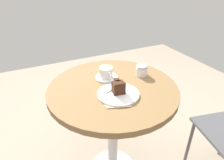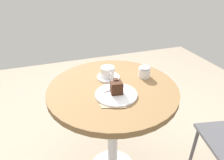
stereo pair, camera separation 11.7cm
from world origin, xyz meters
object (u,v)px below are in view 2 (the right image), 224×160
object	(u,v)px
saucer	(108,77)
coffee_cup	(108,72)
teaspoon	(105,74)
cake_plate	(116,94)
napkin	(114,100)
sugar_pot	(144,71)
fork	(116,88)
cake_slice	(116,87)

from	to	relation	value
saucer	coffee_cup	world-z (taller)	coffee_cup
teaspoon	cake_plate	xyz separation A→B (m)	(0.25, -0.01, -0.01)
saucer	cake_plate	distance (m)	0.21
coffee_cup	teaspoon	xyz separation A→B (m)	(-0.04, -0.00, -0.03)
napkin	sugar_pot	distance (m)	0.33
teaspoon	fork	world-z (taller)	fork
teaspoon	napkin	xyz separation A→B (m)	(0.29, -0.04, -0.01)
coffee_cup	fork	bearing A→B (deg)	-0.30
sugar_pot	napkin	bearing A→B (deg)	-55.60
saucer	napkin	bearing A→B (deg)	-11.01
cake_plate	cake_slice	distance (m)	0.04
fork	napkin	size ratio (longest dim) A/B	0.72
coffee_cup	fork	world-z (taller)	coffee_cup
saucer	cake_plate	bearing A→B (deg)	-5.94
coffee_cup	cake_plate	world-z (taller)	coffee_cup
coffee_cup	fork	xyz separation A→B (m)	(0.15, -0.00, -0.03)
coffee_cup	sugar_pot	xyz separation A→B (m)	(0.06, 0.23, -0.00)
saucer	fork	bearing A→B (deg)	-1.66
teaspoon	napkin	bearing A→B (deg)	-142.22
cake_slice	sugar_pot	xyz separation A→B (m)	(-0.13, 0.24, -0.01)
sugar_pot	coffee_cup	bearing A→B (deg)	-105.48
cake_slice	coffee_cup	bearing A→B (deg)	175.91
teaspoon	napkin	size ratio (longest dim) A/B	0.42
teaspoon	coffee_cup	bearing A→B (deg)	-127.96
saucer	sugar_pot	distance (m)	0.23
cake_slice	sugar_pot	bearing A→B (deg)	119.28
teaspoon	cake_plate	world-z (taller)	teaspoon
teaspoon	cake_slice	size ratio (longest dim) A/B	0.87
coffee_cup	cake_plate	xyz separation A→B (m)	(0.21, -0.02, -0.04)
napkin	saucer	bearing A→B (deg)	168.99
teaspoon	fork	size ratio (longest dim) A/B	0.58
teaspoon	fork	bearing A→B (deg)	-133.22
coffee_cup	napkin	size ratio (longest dim) A/B	0.63
coffee_cup	teaspoon	size ratio (longest dim) A/B	1.50
teaspoon	fork	distance (m)	0.19
teaspoon	saucer	bearing A→B (deg)	-123.07
cake_slice	napkin	world-z (taller)	cake_slice
cake_slice	saucer	bearing A→B (deg)	174.86
coffee_cup	saucer	bearing A→B (deg)	85.57
saucer	napkin	distance (m)	0.25
teaspoon	cake_slice	distance (m)	0.24
napkin	fork	bearing A→B (deg)	155.30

